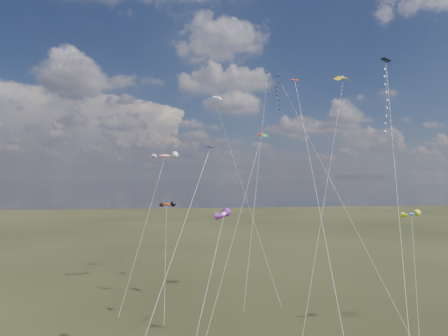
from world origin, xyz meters
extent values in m
cube|color=black|center=(9.75, 27.03, 33.47)|extent=(1.19, 1.19, 0.38)
cylinder|color=silver|center=(13.72, 15.52, 16.73)|extent=(7.97, 23.04, 33.48)
cube|color=#111F4E|center=(10.91, 37.57, 36.97)|extent=(0.85, 0.79, 0.35)
cylinder|color=silver|center=(6.82, 28.32, 18.48)|extent=(8.20, 18.52, 36.98)
cube|color=#332316|center=(2.73, 19.07, 0.06)|extent=(0.10, 0.10, 0.12)
cube|color=black|center=(-3.30, 4.37, 20.61)|extent=(1.02, 1.04, 0.27)
cylinder|color=silver|center=(-7.29, -0.89, 10.30)|extent=(8.00, 10.55, 20.62)
cube|color=#0F1D4D|center=(12.79, 1.58, 28.72)|extent=(0.79, 0.85, 0.35)
cylinder|color=silver|center=(9.36, -5.88, 14.36)|extent=(6.90, 14.95, 28.73)
cube|color=red|center=(6.47, 8.91, 28.44)|extent=(0.86, 0.81, 0.32)
cylinder|color=silver|center=(4.60, -3.16, 14.22)|extent=(3.76, 24.16, 28.45)
cylinder|color=silver|center=(11.55, 13.11, 15.96)|extent=(11.43, 14.22, 31.94)
cylinder|color=silver|center=(4.75, 28.54, 15.97)|extent=(7.25, 16.01, 31.95)
cube|color=#332316|center=(8.36, 20.54, 0.06)|extent=(0.10, 0.10, 0.12)
cylinder|color=silver|center=(0.88, 14.62, 11.87)|extent=(9.05, 11.93, 23.74)
ellipsoid|color=#D64209|center=(-7.28, 27.12, 13.80)|extent=(2.56, 1.99, 0.84)
cylinder|color=silver|center=(-7.41, 21.44, 6.90)|extent=(0.30, 11.37, 13.82)
cube|color=#332316|center=(-7.55, 15.77, 0.06)|extent=(0.10, 0.10, 0.12)
ellipsoid|color=white|center=(-2.39, 1.70, 14.64)|extent=(1.63, 2.65, 0.81)
cylinder|color=silver|center=(-4.77, -2.40, 7.32)|extent=(4.80, 8.23, 14.65)
ellipsoid|color=red|center=(-7.56, 33.41, 21.34)|extent=(3.95, 1.99, 1.29)
cylinder|color=silver|center=(-10.43, 26.33, 10.67)|extent=(5.76, 14.18, 21.35)
cube|color=#332316|center=(-13.29, 19.25, 0.06)|extent=(0.10, 0.10, 0.12)
ellipsoid|color=#1E4CAD|center=(20.78, 9.99, 13.55)|extent=(2.40, 1.65, 0.91)
cylinder|color=silver|center=(18.33, 5.66, 6.78)|extent=(4.92, 8.69, 13.57)
camera|label=1|loc=(-7.40, -32.62, 17.79)|focal=32.00mm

